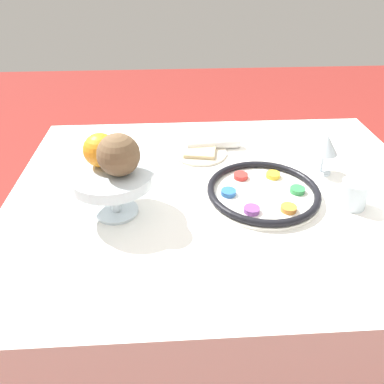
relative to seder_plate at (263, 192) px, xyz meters
name	(u,v)px	position (x,y,z in m)	size (l,w,h in m)	color
ground_plane	(214,344)	(0.11, -0.04, -0.78)	(8.00, 8.00, 0.00)	maroon
dining_table	(218,279)	(0.11, -0.04, -0.40)	(1.25, 1.00, 0.76)	white
seder_plate	(263,192)	(0.00, 0.00, 0.00)	(0.32, 0.32, 0.03)	white
wine_glass	(326,146)	(-0.21, -0.12, 0.08)	(0.08, 0.08, 0.13)	silver
fruit_stand	(112,180)	(0.41, 0.05, 0.09)	(0.22, 0.22, 0.13)	silver
orange_fruit	(100,150)	(0.44, 0.02, 0.16)	(0.09, 0.09, 0.09)	orange
coconut	(119,155)	(0.39, 0.07, 0.17)	(0.11, 0.11, 0.11)	brown
bread_plate	(200,152)	(0.16, -0.27, -0.01)	(0.18, 0.18, 0.02)	beige
napkin_roll	(212,144)	(0.11, -0.30, 0.00)	(0.19, 0.06, 0.04)	white
cup_near	(354,194)	(-0.23, 0.06, 0.02)	(0.07, 0.07, 0.08)	silver
spoon	(208,143)	(0.12, -0.34, -0.01)	(0.16, 0.07, 0.01)	silver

